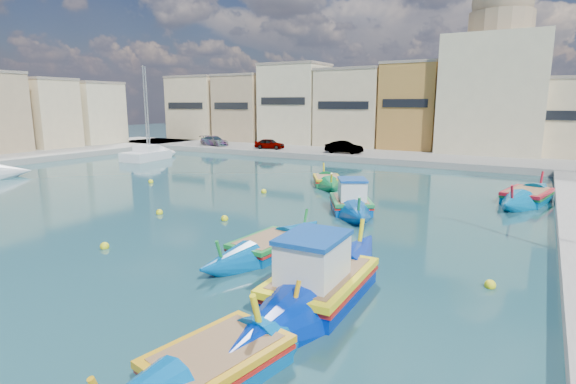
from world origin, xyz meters
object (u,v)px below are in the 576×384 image
Objects in this scene: luzzu_turquoise_cabin at (320,286)px; luzzu_green at (327,182)px; yacht_midnorth at (158,155)px; luzzu_blue_cabin at (351,205)px; luzzu_cyan_south at (219,365)px; luzzu_blue_south at (268,248)px; yacht_north at (156,154)px; church_block at (496,78)px; luzzu_cyan_mid at (527,198)px.

luzzu_turquoise_cabin is 1.52× the size of luzzu_green.
yacht_midnorth is at bearing 166.74° from luzzu_green.
luzzu_blue_cabin is 7.89m from luzzu_green.
yacht_midnorth is at bearing 137.41° from luzzu_cyan_south.
yacht_north reaches higher than luzzu_blue_south.
luzzu_turquoise_cabin reaches higher than luzzu_blue_south.
yacht_midnorth reaches higher than luzzu_green.
church_block is 1.88× the size of yacht_midnorth.
luzzu_cyan_south is at bearing -70.99° from luzzu_green.
luzzu_cyan_south is 0.74× the size of yacht_north.
luzzu_green is (-4.44, 6.52, -0.11)m from luzzu_blue_cabin.
yacht_midnorth reaches higher than luzzu_turquoise_cabin.
luzzu_blue_cabin is 29.13m from yacht_midnorth.
luzzu_blue_cabin is 0.77× the size of yacht_north.
luzzu_green is 0.89× the size of luzzu_cyan_south.
yacht_north is (-27.35, 12.20, 0.06)m from luzzu_blue_cabin.
yacht_midnorth is (-29.87, 27.45, 0.15)m from luzzu_cyan_south.
church_block is 32.06m from luzzu_blue_cabin.
luzzu_turquoise_cabin is at bearing -72.75° from luzzu_blue_cabin.
luzzu_blue_south is (4.27, -14.83, -0.00)m from luzzu_green.
luzzu_cyan_south is (-5.14, -22.97, -0.03)m from luzzu_cyan_mid.
yacht_midnorth is (-26.48, 20.06, 0.17)m from luzzu_blue_south.
luzzu_blue_cabin is 1.02× the size of luzzu_blue_south.
luzzu_turquoise_cabin is 1.01× the size of yacht_north.
church_block is at bearing 89.23° from luzzu_cyan_south.
yacht_midnorth is (-30.08, 22.79, 0.00)m from luzzu_turquoise_cabin.
church_block is 2.78× the size of luzzu_green.
luzzu_blue_cabin reaches higher than luzzu_green.
yacht_north reaches higher than yacht_midnorth.
church_block is 2.40× the size of luzzu_blue_cabin.
luzzu_blue_cabin is 11.08m from luzzu_cyan_mid.
luzzu_cyan_mid is 12.82m from luzzu_green.
luzzu_turquoise_cabin is at bearing -105.09° from luzzu_cyan_mid.
luzzu_blue_cabin reaches higher than luzzu_cyan_south.
luzzu_blue_south is 33.23m from yacht_midnorth.
church_block is at bearing 71.16° from luzzu_green.
luzzu_green is at bearing 124.24° from luzzu_blue_cabin.
luzzu_blue_cabin is 8.31m from luzzu_blue_south.
luzzu_blue_south is at bearing 114.58° from luzzu_cyan_south.
luzzu_turquoise_cabin reaches higher than luzzu_blue_cabin.
luzzu_blue_south is at bearing -37.15° from yacht_midnorth.
luzzu_blue_south is at bearing -95.85° from church_block.
yacht_north is at bearing 155.96° from luzzu_blue_cabin.
luzzu_green is (-12.80, -0.75, -0.04)m from luzzu_cyan_mid.
church_block is 42.59m from luzzu_turquoise_cabin.
luzzu_blue_cabin is at bearing 107.25° from luzzu_turquoise_cabin.
church_block is 2.09× the size of luzzu_cyan_mid.
church_block is 1.84× the size of luzzu_turquoise_cabin.
luzzu_cyan_mid is 17.76m from luzzu_blue_south.
luzzu_turquoise_cabin is 11.55m from luzzu_blue_cabin.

